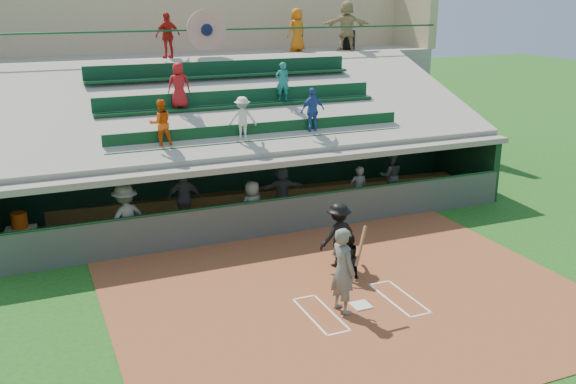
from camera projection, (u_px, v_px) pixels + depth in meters
name	position (u px, v px, depth m)	size (l,w,h in m)	color
ground	(361.00, 307.00, 14.69)	(100.00, 100.00, 0.00)	#184C15
dirt_slab	(350.00, 297.00, 15.13)	(11.00, 9.00, 0.02)	brown
home_plate	(361.00, 305.00, 14.68)	(0.43, 0.43, 0.03)	silver
batters_box_chalk	(361.00, 306.00, 14.68)	(2.65, 1.85, 0.01)	silver
dugout_floor	(258.00, 216.00, 20.62)	(16.00, 3.50, 0.04)	gray
concourse_slab	(199.00, 112.00, 25.89)	(20.00, 3.00, 4.60)	gray
grandstand	(221.00, 126.00, 23.27)	(20.40, 10.40, 7.80)	#4A4F4A
batter_at_plate	(343.00, 270.00, 14.17)	(0.93, 0.82, 1.99)	#535551
catcher	(349.00, 257.00, 15.90)	(0.57, 0.45, 1.18)	black
home_umpire	(338.00, 235.00, 16.63)	(1.11, 0.64, 1.72)	black
dugout_bench	(251.00, 197.00, 21.71)	(15.07, 0.45, 0.45)	olive
white_table	(22.00, 240.00, 17.60)	(0.80, 0.60, 0.70)	silver
water_cooler	(19.00, 220.00, 17.49)	(0.43, 0.43, 0.43)	#E4500D
dugout_player_a	(126.00, 218.00, 17.47)	(1.25, 0.72, 1.93)	#535651
dugout_player_b	(184.00, 199.00, 19.36)	(1.05, 0.44, 1.80)	#52544F
dugout_player_c	(252.00, 207.00, 18.90)	(0.78, 0.51, 1.60)	#525550
dugout_player_d	(282.00, 189.00, 20.71)	(1.47, 0.47, 1.58)	#595B56
dugout_player_e	(358.00, 190.00, 20.63)	(0.58, 0.38, 1.58)	#555752
dugout_player_f	(391.00, 176.00, 22.13)	(0.80, 0.62, 1.64)	#535550
trash_bin	(349.00, 40.00, 27.12)	(0.54, 0.54, 0.80)	black
concourse_staff_a	(168.00, 36.00, 23.30)	(0.96, 0.40, 1.64)	red
concourse_staff_b	(297.00, 30.00, 26.19)	(0.84, 0.55, 1.72)	#D1610C
concourse_staff_c	(347.00, 26.00, 26.58)	(1.87, 0.60, 2.02)	tan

